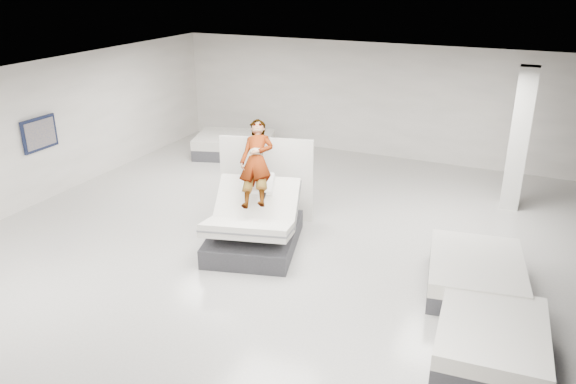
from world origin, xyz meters
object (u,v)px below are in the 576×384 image
Objects in this scene: remote at (264,196)px; flat_bed_right_far at (475,274)px; person at (257,177)px; divider_panel at (267,179)px; flat_bed_left_far at (235,145)px; column at (519,140)px; flat_bed_right_near at (491,340)px; hero_bed at (254,228)px; wall_poster at (40,134)px.

flat_bed_right_far is at bearing -12.58° from remote.
divider_panel is (-0.31, 1.04, -0.44)m from person.
divider_panel reaches higher than flat_bed_left_far.
flat_bed_left_far is 7.78m from column.
column is (0.26, 3.98, 1.32)m from flat_bed_right_far.
remote reaches higher than flat_bed_right_near.
flat_bed_left_far is at bearing 123.17° from hero_bed.
divider_panel reaches higher than hero_bed.
wall_poster reaches higher than flat_bed_right_far.
hero_bed is at bearing -88.12° from divider_panel.
hero_bed reaches higher than remote.
divider_panel is at bearing -149.40° from column.
remote is 0.04× the size of column.
flat_bed_left_far is (-3.25, 4.97, -0.12)m from hero_bed.
remote reaches higher than flat_bed_right_far.
column is at bearing 91.81° from flat_bed_right_near.
flat_bed_right_far is at bearing -93.76° from column.
wall_poster is (-5.46, -0.13, 0.25)m from person.
wall_poster reaches higher than remote.
remote is (0.22, 0.03, 0.70)m from hero_bed.
flat_bed_left_far is 5.47m from wall_poster.
person is 5.73m from flat_bed_left_far.
wall_poster is (-5.77, 0.15, 0.48)m from remote.
remote is 5.79m from wall_poster.
column reaches higher than hero_bed.
hero_bed is at bearing -136.38° from column.
column is (-0.18, 5.76, 1.33)m from flat_bed_right_near.
flat_bed_right_far is 0.88× the size of flat_bed_left_far.
person reaches higher than flat_bed_right_far.
flat_bed_left_far is at bearing 174.10° from column.
flat_bed_left_far is (-3.47, 4.94, -0.82)m from remote.
column is at bearing 21.93° from wall_poster.
person is at bearing 178.42° from flat_bed_right_far.
flat_bed_right_near is 0.80× the size of flat_bed_left_far.
hero_bed is at bearing 160.88° from flat_bed_right_near.
column is 3.37× the size of wall_poster.
remote is 0.06× the size of flat_bed_right_far.
hero_bed reaches higher than flat_bed_right_far.
column is (4.17, 4.15, 0.48)m from remote.
person is at bearing 157.83° from flat_bed_right_near.
person is 5.47m from wall_poster.
remote is (0.30, -0.28, -0.23)m from person.
divider_panel is 4.65m from flat_bed_left_far.
hero_bed is 0.99m from person.
hero_bed is 1.11× the size of flat_bed_right_far.
wall_poster is (-10.12, 1.76, 1.33)m from flat_bed_right_near.
divider_panel is 5.60m from column.
person is at bearing -139.12° from column.
divider_panel is at bearing 165.64° from flat_bed_right_far.
flat_bed_right_far reaches higher than flat_bed_right_near.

